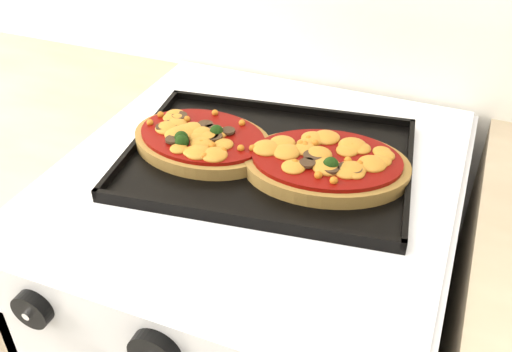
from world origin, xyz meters
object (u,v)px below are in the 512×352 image
at_px(stove, 260,352).
at_px(baking_tray, 268,157).
at_px(pizza_left, 202,139).
at_px(pizza_right, 326,162).

distance_m(stove, baking_tray, 0.47).
bearing_deg(stove, pizza_left, -176.50).
relative_size(baking_tray, pizza_right, 1.75).
height_order(baking_tray, pizza_right, pizza_right).
xyz_separation_m(baking_tray, pizza_left, (-0.11, -0.01, 0.01)).
xyz_separation_m(pizza_left, pizza_right, (0.20, 0.01, 0.00)).
bearing_deg(pizza_right, stove, -179.33).
relative_size(stove, pizza_left, 4.02).
xyz_separation_m(stove, pizza_left, (-0.10, -0.01, 0.48)).
distance_m(pizza_left, pizza_right, 0.20).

